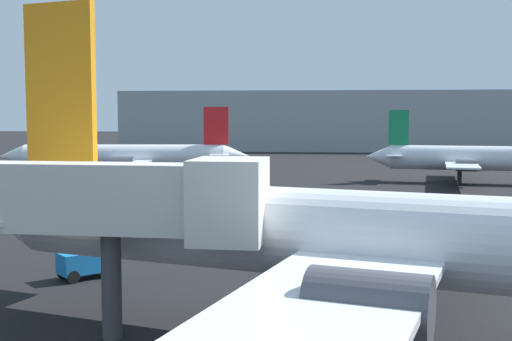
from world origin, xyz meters
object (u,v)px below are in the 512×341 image
airplane_at_gate (410,239)px  airplane_far_left (466,158)px  airplane_distant (128,157)px  baggage_cart (85,263)px

airplane_at_gate → airplane_far_left: (13.87, 55.37, -0.89)m
airplane_distant → airplane_far_left: (38.69, 4.55, -0.24)m
airplane_distant → airplane_far_left: bearing=-178.9°
airplane_distant → airplane_far_left: 38.96m
airplane_distant → baggage_cart: airplane_distant is taller
airplane_far_left → airplane_distant: bearing=-163.7°
baggage_cart → airplane_distant: bearing=59.9°
airplane_at_gate → airplane_distant: bearing=132.2°
airplane_at_gate → airplane_far_left: size_ratio=1.56×
airplane_far_left → baggage_cart: bearing=-111.3°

